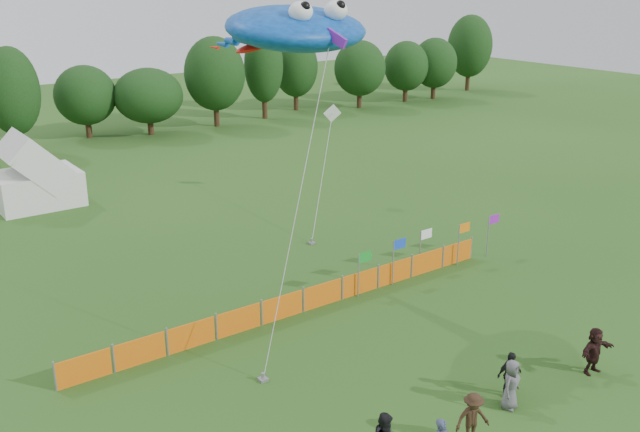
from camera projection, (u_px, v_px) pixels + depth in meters
ground at (435, 428)px, 21.74m from camera, size 160.00×160.00×0.00m
treeline at (45, 95)px, 55.69m from camera, size 104.57×8.78×8.36m
tent_right at (36, 178)px, 42.17m from camera, size 4.79×3.83×3.38m
barrier_fence at (303, 301)px, 29.05m from camera, size 19.90×0.06×1.00m
flag_row at (429, 245)px, 32.56m from camera, size 8.73×0.61×2.09m
spectator_c at (473, 419)px, 20.79m from camera, size 1.22×0.94×1.67m
spectator_d at (509, 374)px, 23.18m from camera, size 0.99×0.58×1.59m
spectator_e at (511, 384)px, 22.52m from camera, size 0.94×0.75×1.68m
spectator_f at (594, 351)px, 24.52m from camera, size 1.60×0.60×1.70m
stingray_kite at (292, 28)px, 26.87m from camera, size 8.27×12.70×12.33m
small_kite_white at (327, 148)px, 40.64m from camera, size 6.34×6.05×5.86m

